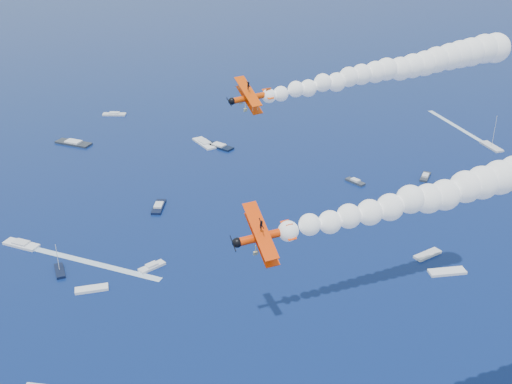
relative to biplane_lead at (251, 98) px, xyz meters
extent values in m
cube|color=silver|center=(115.07, 86.66, -55.44)|extent=(3.56, 10.43, 0.70)
cube|color=black|center=(17.91, 113.71, -55.44)|extent=(9.96, 11.41, 0.70)
cube|color=white|center=(-48.53, 59.29, -55.44)|extent=(10.04, 8.79, 0.70)
cube|color=white|center=(13.28, 117.93, -55.44)|extent=(7.42, 13.25, 0.70)
cube|color=silver|center=(-17.08, 160.07, -55.44)|extent=(10.10, 5.82, 0.70)
cube|color=white|center=(-30.99, 33.15, -55.44)|extent=(7.88, 2.65, 0.70)
cube|color=white|center=(-15.84, 39.01, -55.44)|extent=(7.33, 5.17, 0.70)
cube|color=white|center=(55.40, 17.14, -55.44)|extent=(9.67, 4.03, 0.70)
cube|color=#282D36|center=(-34.04, 131.20, -55.44)|extent=(13.80, 12.12, 0.70)
cube|color=silver|center=(54.73, 25.71, -55.44)|extent=(8.53, 5.00, 0.70)
cube|color=#323843|center=(54.26, 71.96, -55.44)|extent=(5.10, 7.22, 0.70)
cube|color=black|center=(-9.92, 71.35, -55.44)|extent=(5.75, 9.63, 0.70)
cube|color=#2A2F39|center=(78.25, 69.35, -55.44)|extent=(6.70, 7.41, 0.70)
cube|color=black|center=(-38.46, 43.23, -55.44)|extent=(2.92, 6.98, 0.70)
cube|color=white|center=(114.49, 110.83, -55.76)|extent=(2.92, 38.04, 0.04)
cube|color=white|center=(-29.46, 44.59, -55.76)|extent=(31.32, 24.79, 0.04)
camera|label=1|loc=(-25.71, -97.13, 32.26)|focal=43.92mm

